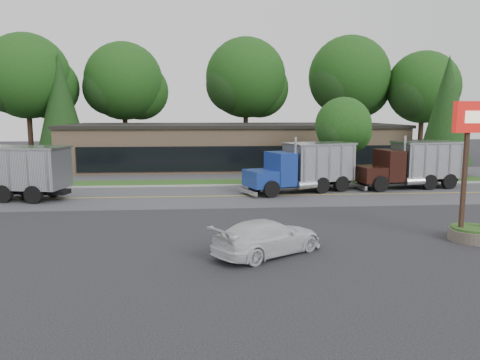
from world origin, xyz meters
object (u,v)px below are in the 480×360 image
(dump_truck_red, at_px, (3,171))
(rally_car, at_px, (268,237))
(dump_truck_maroon, at_px, (413,163))
(bilo_sign, at_px, (474,194))
(dump_truck_blue, at_px, (306,166))

(dump_truck_red, bearing_deg, rally_car, 151.85)
(dump_truck_maroon, bearing_deg, dump_truck_red, -4.05)
(dump_truck_maroon, bearing_deg, rally_car, 40.94)
(bilo_sign, xyz_separation_m, dump_truck_blue, (-4.47, 12.91, -0.22))
(bilo_sign, bearing_deg, dump_truck_red, 154.50)
(dump_truck_blue, xyz_separation_m, dump_truck_maroon, (8.18, 0.99, -0.00))
(dump_truck_blue, relative_size, dump_truck_maroon, 1.02)
(dump_truck_red, xyz_separation_m, rally_car, (15.07, -12.77, -1.13))
(dump_truck_blue, bearing_deg, rally_car, 52.20)
(bilo_sign, height_order, rally_car, bilo_sign)
(rally_car, bearing_deg, bilo_sign, -115.81)
(dump_truck_blue, bearing_deg, bilo_sign, 89.23)
(dump_truck_red, relative_size, rally_car, 2.05)
(rally_car, bearing_deg, dump_truck_blue, -51.70)
(dump_truck_red, xyz_separation_m, dump_truck_maroon, (27.83, 2.39, -0.01))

